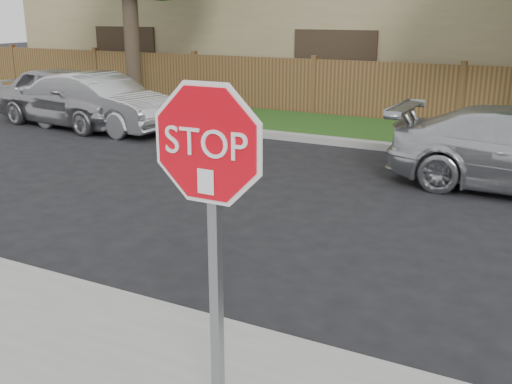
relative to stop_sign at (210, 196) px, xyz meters
The scene contains 7 objects.
ground 2.45m from the stop_sign, 115.15° to the left, with size 90.00×90.00×0.00m, color black.
far_curb 9.81m from the stop_sign, 94.13° to the left, with size 70.00×0.30×0.15m, color gray.
grass_strip 11.44m from the stop_sign, 93.53° to the left, with size 70.00×3.00×0.12m, color #1E4714.
fence 12.94m from the stop_sign, 93.09° to the left, with size 70.00×0.12×1.60m, color #522F1D.
stop_sign is the anchor object (origin of this frame).
sedan_far_left 13.11m from the stop_sign, 138.62° to the left, with size 1.80×4.48×1.53m, color #A0A0A4.
sedan_left 12.21m from the stop_sign, 135.45° to the left, with size 1.49×4.27×1.41m, color #B7B7BC.
Camera 1 is at (2.52, -4.34, 2.88)m, focal length 42.00 mm.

